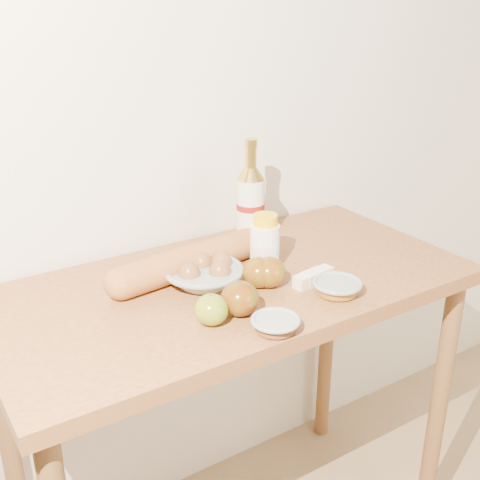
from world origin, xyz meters
name	(u,v)px	position (x,y,z in m)	size (l,w,h in m)	color
back_wall	(168,100)	(0.00, 1.51, 1.30)	(3.50, 0.02, 2.60)	silver
table	(234,323)	(0.00, 1.18, 0.78)	(1.20, 0.60, 0.90)	#A56835
bourbon_bottle	(250,207)	(0.14, 1.32, 1.03)	(0.08, 0.08, 0.31)	beige
cream_bottle	(265,244)	(0.10, 1.19, 0.97)	(0.09, 0.09, 0.15)	white
egg_bowl	(204,273)	(-0.07, 1.21, 0.93)	(0.26, 0.26, 0.07)	gray
baguette	(191,261)	(-0.07, 1.26, 0.94)	(0.49, 0.14, 0.08)	#C2773B
apple_yellowgreen	(211,310)	(-0.15, 1.03, 0.93)	(0.10, 0.10, 0.07)	olive
apple_redgreen_front	(240,298)	(-0.08, 1.03, 0.94)	(0.10, 0.10, 0.08)	maroon
apple_redgreen_right	(269,272)	(0.06, 1.11, 0.94)	(0.09, 0.09, 0.08)	#961408
sugar_bowl	(275,324)	(-0.05, 0.93, 0.92)	(0.14, 0.14, 0.03)	#93A19A
syrup_bowl	(337,287)	(0.17, 0.98, 0.92)	(0.13, 0.13, 0.03)	gray
butter_stick	(313,277)	(0.16, 1.06, 0.92)	(0.12, 0.05, 0.03)	#F6ECBF
apple_extra	(259,272)	(0.04, 1.12, 0.94)	(0.09, 0.09, 0.08)	#961408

